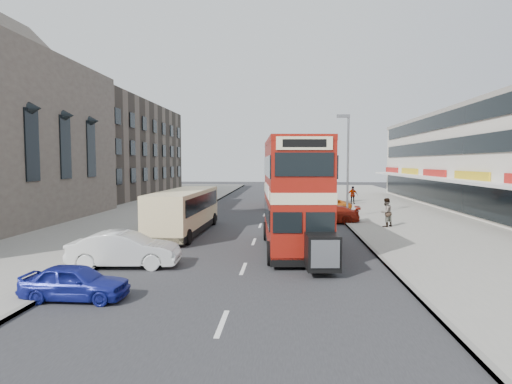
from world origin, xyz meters
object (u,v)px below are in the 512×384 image
at_px(car_right_c, 315,197).
at_px(coach, 185,210).
at_px(car_right_a, 329,214).
at_px(pedestrian_far, 353,195).
at_px(pedestrian_near, 386,212).
at_px(bus_second, 288,182).
at_px(street_lamp, 347,158).
at_px(car_left_front, 125,249).
at_px(bus_main, 294,194).
at_px(car_right_b, 325,206).
at_px(cyclist, 312,206).
at_px(car_left_near, 75,282).

bearing_deg(car_right_c, coach, -27.22).
xyz_separation_m(car_right_a, pedestrian_far, (3.74, 12.89, 0.43)).
distance_m(car_right_c, pedestrian_far, 4.84).
bearing_deg(car_right_a, pedestrian_far, 167.31).
height_order(coach, pedestrian_near, coach).
bearing_deg(bus_second, street_lamp, 119.28).
bearing_deg(car_left_front, bus_main, -65.80).
distance_m(street_lamp, coach, 13.74).
height_order(bus_second, car_right_c, bus_second).
bearing_deg(street_lamp, car_right_b, 109.17).
bearing_deg(car_right_a, car_right_b, -179.12).
bearing_deg(pedestrian_far, cyclist, -124.23).
distance_m(street_lamp, bus_main, 13.03).
distance_m(car_left_front, pedestrian_near, 17.51).
relative_size(bus_second, pedestrian_far, 4.61).
height_order(car_right_a, cyclist, cyclist).
relative_size(street_lamp, pedestrian_near, 4.18).
height_order(car_right_b, pedestrian_far, pedestrian_far).
relative_size(street_lamp, bus_main, 0.82).
bearing_deg(car_right_c, car_right_a, -3.21).
distance_m(street_lamp, car_left_front, 20.16).
xyz_separation_m(pedestrian_near, cyclist, (-4.35, 7.91, -0.42)).
relative_size(bus_main, car_left_front, 2.15).
bearing_deg(coach, car_left_near, -90.84).
bearing_deg(pedestrian_near, car_right_b, -105.47).
height_order(car_right_c, pedestrian_near, pedestrian_near).
relative_size(coach, car_left_near, 2.78).
xyz_separation_m(car_right_c, pedestrian_near, (3.43, -18.51, 0.51)).
bearing_deg(car_left_near, car_right_a, -28.35).
distance_m(bus_main, pedestrian_far, 23.62).
xyz_separation_m(bus_main, pedestrian_near, (6.27, 7.26, -1.72)).
bearing_deg(car_left_near, car_right_c, -15.76).
xyz_separation_m(coach, pedestrian_near, (12.97, 2.61, -0.36)).
relative_size(coach, car_right_a, 2.15).
bearing_deg(car_left_front, coach, -7.53).
bearing_deg(pedestrian_near, street_lamp, -104.42).
distance_m(bus_second, car_right_b, 6.50).
height_order(street_lamp, car_left_front, street_lamp).
distance_m(street_lamp, pedestrian_near, 6.39).
bearing_deg(bus_second, car_right_a, 107.24).
xyz_separation_m(car_right_a, car_right_b, (0.28, 6.15, -0.00)).
bearing_deg(cyclist, pedestrian_far, 54.54).
xyz_separation_m(car_left_front, car_right_a, (9.99, 13.62, -0.11)).
xyz_separation_m(coach, pedestrian_far, (13.20, 17.98, -0.41)).
height_order(car_left_front, car_right_c, car_left_front).
bearing_deg(street_lamp, bus_main, -109.73).
distance_m(bus_second, car_left_front, 26.18).
bearing_deg(pedestrian_far, car_left_near, -116.68).
xyz_separation_m(street_lamp, car_right_c, (-1.51, 13.65, -4.17)).
bearing_deg(bus_main, car_left_front, 23.79).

